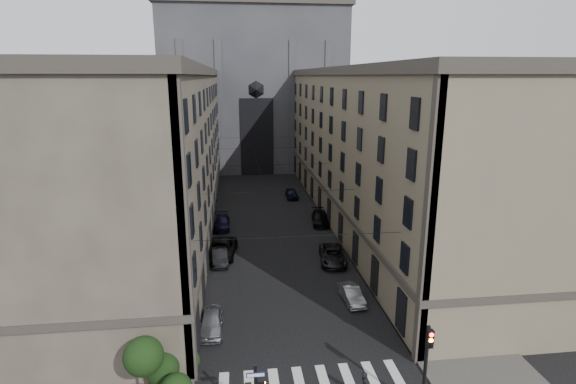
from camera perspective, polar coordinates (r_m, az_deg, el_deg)
name	(u,v)px	position (r m, az deg, el deg)	size (l,w,h in m)	color
sidewalk_left	(185,224)	(57.06, -12.92, -4.01)	(7.00, 80.00, 0.15)	#383533
sidewalk_right	(351,218)	(58.59, 7.98, -3.28)	(7.00, 80.00, 0.15)	#383533
zebra_crossing	(312,383)	(29.30, 3.06, -23.01)	(11.00, 3.20, 0.01)	beige
building_left	(155,150)	(55.29, -16.50, 5.08)	(13.60, 60.60, 18.85)	#463F35
building_right	(376,146)	(57.31, 11.16, 5.72)	(13.60, 60.60, 18.85)	brown
gothic_tower	(253,76)	(92.91, -4.46, 14.45)	(35.00, 23.00, 58.00)	#2D2D33
traffic_light_right	(427,359)	(26.45, 17.20, -19.61)	(0.34, 0.50, 5.20)	black
shrub_cluster	(161,368)	(28.29, -15.83, -20.66)	(3.90, 4.40, 3.90)	black
tram_wires	(269,166)	(54.69, -2.37, 3.34)	(14.00, 60.00, 0.43)	black
car_left_near	(212,322)	(34.02, -9.68, -15.95)	(1.69, 4.19, 1.43)	gray
car_left_midnear	(220,257)	(44.87, -8.65, -8.13)	(1.47, 4.22, 1.39)	black
car_left_midfar	(222,249)	(46.42, -8.43, -7.16)	(2.74, 5.94, 1.65)	black
car_left_far	(221,222)	(54.87, -8.46, -3.83)	(2.02, 4.98, 1.44)	black
car_right_near	(351,294)	(37.79, 8.06, -12.73)	(1.34, 3.85, 1.27)	gray
car_right_midnear	(333,255)	(44.86, 5.69, -7.97)	(2.47, 5.36, 1.49)	black
car_right_midfar	(321,218)	(55.95, 4.15, -3.31)	(2.09, 5.15, 1.49)	black
car_right_far	(292,193)	(67.47, 0.47, -0.19)	(1.68, 4.19, 1.43)	black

